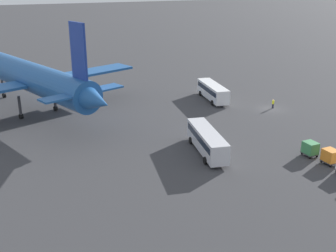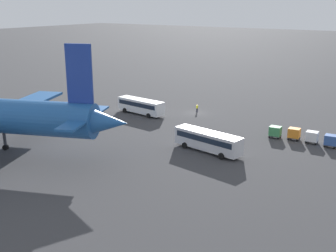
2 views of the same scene
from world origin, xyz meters
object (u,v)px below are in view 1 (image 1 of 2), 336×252
Objects in this scene: airplane at (32,78)px; cargo_cart_orange at (330,156)px; worker_person at (273,104)px; shuttle_bus_far at (207,140)px; shuttle_bus_near at (213,91)px; cargo_cart_green at (310,148)px.

cargo_cart_orange is at bearing -158.54° from airplane.
shuttle_bus_far is at bearing 123.67° from worker_person.
shuttle_bus_far reaches higher than shuttle_bus_near.
shuttle_bus_near reaches higher than cargo_cart_green.
cargo_cart_green reaches higher than worker_person.
cargo_cart_green is at bearing 13.37° from cargo_cart_orange.
worker_person is (13.89, -20.84, -1.06)m from shuttle_bus_far.
shuttle_bus_near is (-4.43, -33.80, -4.67)m from airplane.
airplane reaches higher than cargo_cart_green.
cargo_cart_orange and cargo_cart_green have the same top height.
worker_person is (-13.57, -41.77, -5.70)m from airplane.
airplane is at bearing 72.00° from worker_person.
cargo_cart_green is at bearing 158.25° from worker_person.
shuttle_bus_near is at bearing -20.12° from shuttle_bus_far.
shuttle_bus_near is at bearing -118.91° from airplane.
worker_person is 24.56m from cargo_cart_orange.
airplane is 25.80× the size of worker_person.
cargo_cart_orange is at bearing -172.38° from shuttle_bus_near.
airplane is at bearing 46.39° from shuttle_bus_far.
shuttle_bus_far is 16.52m from cargo_cart_orange.
shuttle_bus_near is 12.18m from worker_person.
cargo_cart_green is at bearing -107.77° from shuttle_bus_far.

